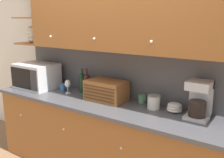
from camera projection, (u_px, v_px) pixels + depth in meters
The scene contains 14 objects.
wall_back at pixel (124, 67), 3.00m from camera, with size 5.49×0.06×2.60m.
counter_unit at pixel (108, 141), 2.91m from camera, with size 3.11×0.65×0.94m.
backsplash_panel at pixel (122, 73), 2.99m from camera, with size 3.09×0.01×0.59m.
upper_cabinets at pixel (126, 16), 2.60m from camera, with size 3.09×0.39×0.74m.
microwave at pixel (36, 76), 3.43m from camera, with size 0.56×0.42×0.34m.
mug_blue_second at pixel (63, 87), 3.31m from camera, with size 0.09×0.08×0.09m.
wine_glass at pixel (68, 84), 3.17m from camera, with size 0.07×0.07×0.18m.
wine_bottle at pixel (82, 82), 3.21m from camera, with size 0.08×0.08×0.31m.
second_wine_bottle at pixel (87, 83), 3.08m from camera, with size 0.08×0.08×0.34m.
bread_box at pixel (106, 90), 2.89m from camera, with size 0.46×0.30×0.24m.
mug at pixel (142, 99), 2.82m from camera, with size 0.10×0.09×0.10m.
storage_canister at pixel (154, 102), 2.63m from camera, with size 0.14×0.14×0.15m.
bowl_stack_on_counter at pixel (175, 107), 2.54m from camera, with size 0.16×0.16×0.09m.
coffee_maker at pixel (199, 99), 2.35m from camera, with size 0.22×0.22×0.37m.
Camera 1 is at (1.54, -2.49, 1.85)m, focal length 40.00 mm.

